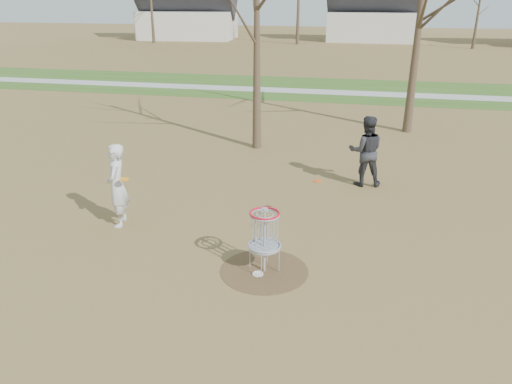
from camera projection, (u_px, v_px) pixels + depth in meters
ground at (264, 271)px, 10.13m from camera, size 160.00×160.00×0.00m
green_band at (335, 89)px, 29.18m from camera, size 160.00×8.00×0.01m
footpath at (334, 92)px, 28.27m from camera, size 160.00×1.50×0.01m
dirt_circle at (264, 271)px, 10.13m from camera, size 1.80×1.80×0.01m
player_standing at (117, 186)px, 11.80m from camera, size 0.66×0.84×2.03m
player_throwing at (366, 151)px, 14.33m from camera, size 1.10×0.91×2.06m
disc_grounded at (258, 274)px, 9.99m from camera, size 0.22×0.22×0.02m
discs_in_play at (226, 180)px, 11.56m from camera, size 4.54×1.39×0.17m
disc_golf_basket at (265, 230)px, 9.80m from camera, size 0.64×0.64×1.35m
houses_row at (396, 10)px, 55.65m from camera, size 56.51×10.01×7.26m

